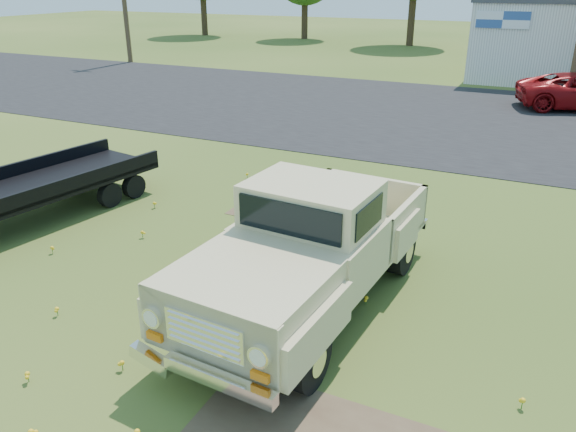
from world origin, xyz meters
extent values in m
plane|color=#344C18|center=(0.00, 0.00, 0.00)|extent=(140.00, 140.00, 0.00)
cube|color=black|center=(0.00, 15.00, 0.00)|extent=(90.00, 14.00, 0.02)
cube|color=brown|center=(-2.00, 3.50, 0.00)|extent=(2.20, 1.60, 0.01)
cube|color=white|center=(0.50, 22.95, 3.20)|extent=(2.50, 0.08, 0.80)
cylinder|color=#3B2A1A|center=(-28.00, 40.00, 1.80)|extent=(0.56, 0.56, 3.60)
cylinder|color=#3B2A1A|center=(-18.00, 41.00, 1.62)|extent=(0.56, 0.56, 3.24)
cylinder|color=#3B2A1A|center=(-8.00, 39.50, 1.98)|extent=(0.56, 0.56, 3.96)
cylinder|color=#3B2A1A|center=(2.00, 40.50, 1.89)|extent=(0.56, 0.56, 3.78)
camera|label=1|loc=(3.42, -7.56, 5.07)|focal=35.00mm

